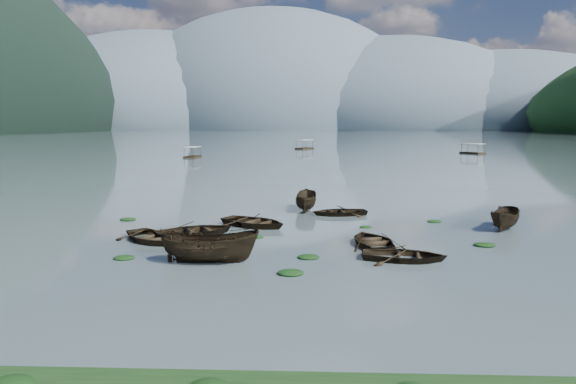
{
  "coord_description": "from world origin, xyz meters",
  "views": [
    {
      "loc": [
        1.43,
        -23.85,
        6.66
      ],
      "look_at": [
        0.0,
        12.0,
        2.0
      ],
      "focal_mm": 32.0,
      "sensor_mm": 36.0,
      "label": 1
    }
  ],
  "objects_px": {
    "rowboat_0": "(151,241)",
    "pontoon_centre": "(305,149)",
    "rowboat_3": "(373,245)",
    "pontoon_left": "(193,157)"
  },
  "relations": [
    {
      "from": "rowboat_3",
      "to": "pontoon_left",
      "type": "height_order",
      "value": "pontoon_left"
    },
    {
      "from": "pontoon_left",
      "to": "pontoon_centre",
      "type": "relative_size",
      "value": 0.86
    },
    {
      "from": "rowboat_3",
      "to": "pontoon_left",
      "type": "xyz_separation_m",
      "value": [
        -27.94,
        78.41,
        0.0
      ]
    },
    {
      "from": "rowboat_0",
      "to": "pontoon_centre",
      "type": "bearing_deg",
      "value": 43.89
    },
    {
      "from": "rowboat_0",
      "to": "pontoon_centre",
      "type": "distance_m",
      "value": 118.58
    },
    {
      "from": "pontoon_left",
      "to": "pontoon_centre",
      "type": "bearing_deg",
      "value": 65.72
    },
    {
      "from": "rowboat_3",
      "to": "pontoon_centre",
      "type": "bearing_deg",
      "value": -98.45
    },
    {
      "from": "rowboat_3",
      "to": "pontoon_centre",
      "type": "distance_m",
      "value": 118.91
    },
    {
      "from": "rowboat_3",
      "to": "pontoon_centre",
      "type": "xyz_separation_m",
      "value": [
        -4.75,
        118.81,
        0.0
      ]
    },
    {
      "from": "rowboat_3",
      "to": "pontoon_left",
      "type": "bearing_deg",
      "value": -81.13
    }
  ]
}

